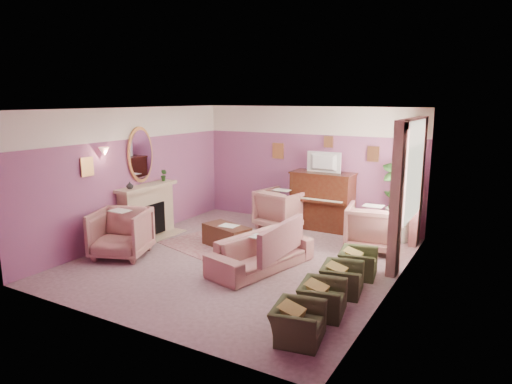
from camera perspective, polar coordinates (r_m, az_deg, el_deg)
The scene contains 48 objects.
floor at distance 8.72m, azimuth -1.55°, elevation -8.39°, with size 5.50×6.00×0.01m, color gray.
ceiling at distance 8.19m, azimuth -1.66°, elevation 10.34°, with size 5.50×6.00×0.01m, color beige.
wall_back at distance 10.98m, azimuth 6.58°, elevation 3.27°, with size 5.50×0.02×2.80m, color #7B487C.
wall_front at distance 6.05m, azimuth -16.58°, elevation -4.04°, with size 5.50×0.02×2.80m, color #7B487C.
wall_left at distance 10.03m, azimuth -15.15°, elevation 2.15°, with size 0.02×6.00×2.80m, color #7B487C.
wall_right at distance 7.33m, azimuth 17.10°, elevation -1.38°, with size 0.02×6.00×2.80m, color #7B487C.
picture_rail_band at distance 10.87m, azimuth 6.69°, elevation 8.88°, with size 5.50×0.01×0.65m, color white.
stripe_panel at distance 8.64m, azimuth 18.81°, elevation -1.76°, with size 0.01×3.00×2.15m, color #A1AA91.
fireplace_surround at distance 10.23m, azimuth -13.48°, elevation -2.45°, with size 0.30×1.40×1.10m, color tan.
fireplace_inset at distance 10.20m, azimuth -13.03°, elevation -3.34°, with size 0.18×0.72×0.68m, color black.
fire_ember at distance 10.22m, azimuth -12.82°, elevation -4.35°, with size 0.06×0.54×0.10m, color #E83000.
mantel_shelf at distance 10.09m, azimuth -13.51°, elevation 0.67°, with size 0.40×1.55×0.07m, color tan.
hearth at distance 10.24m, azimuth -12.51°, elevation -5.52°, with size 0.55×1.50×0.02m, color tan.
mirror_frame at distance 10.08m, azimuth -14.27°, elevation 4.54°, with size 0.04×0.72×1.20m, color tan.
mirror_glass at distance 10.06m, azimuth -14.17°, elevation 4.53°, with size 0.01×0.60×1.06m, color silver.
sconce_shade at distance 9.28m, azimuth -18.47°, elevation 4.83°, with size 0.20×0.20×0.16m, color #FFAF95.
piano at distance 10.64m, azimuth 8.28°, elevation -1.16°, with size 1.40×0.60×1.30m, color #431D10.
piano_keyshelf at distance 10.30m, azimuth 7.57°, elevation -1.16°, with size 1.30×0.12×0.06m, color #431D10.
piano_keys at distance 10.30m, azimuth 7.58°, elevation -0.94°, with size 1.20×0.08×0.02m, color beige.
piano_top at distance 10.51m, azimuth 8.38°, elevation 2.35°, with size 1.45×0.65×0.04m, color #431D10.
television at distance 10.42m, azimuth 8.33°, elevation 3.89°, with size 0.80×0.12×0.48m, color black.
print_back_left at distance 11.24m, azimuth 2.78°, elevation 5.17°, with size 0.30×0.03×0.38m, color tan.
print_back_right at distance 10.38m, azimuth 14.44°, elevation 4.61°, with size 0.26×0.03×0.34m, color tan.
print_back_mid at distance 10.68m, azimuth 9.05°, elevation 6.21°, with size 0.22×0.03×0.26m, color tan.
print_left_wall at distance 9.15m, azimuth -20.36°, elevation 2.97°, with size 0.03×0.28×0.36m, color tan.
window_blind at distance 8.78m, azimuth 19.17°, elevation 2.58°, with size 0.03×1.40×1.80m, color silver.
curtain_left at distance 7.98m, azimuth 17.17°, elevation -1.08°, with size 0.16×0.34×2.60m, color #9E5E62.
curtain_right at distance 9.75m, azimuth 19.58°, elevation 1.01°, with size 0.16×0.34×2.60m, color #9E5E62.
pelmet at distance 8.71m, azimuth 19.03°, elevation 8.22°, with size 0.16×2.20×0.16m, color #9E5E62.
mantel_plant at distance 10.45m, azimuth -11.45°, elevation 2.08°, with size 0.16×0.16×0.28m, color #27521E.
mantel_vase at distance 9.71m, azimuth -15.50°, elevation 0.80°, with size 0.16×0.16×0.16m, color white.
area_rug at distance 9.44m, azimuth -3.51°, elevation -6.77°, with size 2.50×1.80×0.01m, color #9C6768.
coffee_table at distance 9.36m, azimuth -3.68°, elevation -5.54°, with size 1.00×0.50×0.45m, color #4E2C1C.
table_paper at distance 9.26m, azimuth -3.44°, elevation -4.23°, with size 0.35×0.28×0.01m, color beige.
sofa at distance 8.13m, azimuth 0.66°, elevation -6.79°, with size 0.68×2.05×0.83m, color tan.
sofa_throw at distance 7.90m, azimuth 3.21°, elevation -5.96°, with size 0.10×1.55×0.57m, color #9E5E62.
floral_armchair_left at distance 10.63m, azimuth 3.23°, elevation -1.86°, with size 0.97×0.97×1.02m, color tan.
floral_armchair_right at distance 9.38m, azimuth 14.32°, elevation -4.04°, with size 0.97×0.97×1.02m, color tan.
floral_armchair_front at distance 9.08m, azimuth -16.54°, elevation -4.68°, with size 0.97×0.97×1.02m, color tan.
olive_chair_a at distance 5.93m, azimuth 5.26°, elevation -15.32°, with size 0.49×0.70×0.60m, color #3F4827.
olive_chair_b at distance 6.62m, azimuth 8.29°, elevation -12.42°, with size 0.49×0.70×0.60m, color #3F4827.
olive_chair_c at distance 7.33m, azimuth 10.69°, elevation -10.05°, with size 0.49×0.70×0.60m, color #3F4827.
olive_chair_d at distance 8.06m, azimuth 12.64°, elevation -8.10°, with size 0.49×0.70×0.60m, color #3F4827.
side_table at distance 10.19m, azimuth 17.23°, elevation -3.88°, with size 0.52×0.52×0.70m, color silver.
side_plant_big at distance 10.07m, azimuth 17.41°, elevation -1.02°, with size 0.30×0.30×0.34m, color #27521E.
side_plant_small at distance 9.96m, azimuth 17.95°, elevation -1.38°, with size 0.16×0.16×0.28m, color #27521E.
palm_pot at distance 10.25m, azimuth 17.07°, elevation -4.82°, with size 0.34×0.34×0.34m, color brown.
palm_plant at distance 10.04m, azimuth 17.37°, elevation 0.06°, with size 0.76×0.76×1.44m, color #27521E.
Camera 1 is at (4.27, -6.99, 2.99)m, focal length 32.00 mm.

